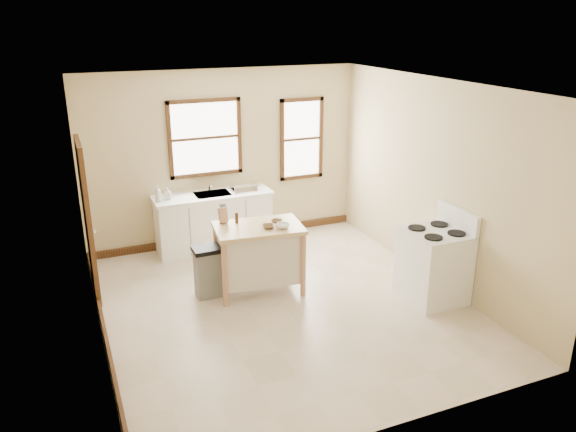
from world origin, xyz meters
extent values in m
plane|color=beige|center=(0.00, 0.00, 0.00)|extent=(5.00, 5.00, 0.00)
plane|color=white|center=(0.00, 0.00, 2.80)|extent=(5.00, 5.00, 0.00)
cube|color=tan|center=(0.00, 2.50, 1.40)|extent=(4.50, 0.04, 2.80)
cube|color=tan|center=(-2.25, 0.00, 1.40)|extent=(0.04, 5.00, 2.80)
cube|color=tan|center=(2.25, 0.00, 1.40)|extent=(0.04, 5.00, 2.80)
cube|color=#381D0F|center=(-2.21, 1.30, 1.05)|extent=(0.06, 0.90, 2.10)
cube|color=#381D0F|center=(0.00, 2.47, 0.06)|extent=(4.50, 0.04, 0.12)
cube|color=#381D0F|center=(-2.22, 0.00, 0.06)|extent=(0.04, 5.00, 0.12)
cylinder|color=silver|center=(-0.30, 2.38, 1.03)|extent=(0.03, 0.03, 0.22)
imported|color=#B2B2B2|center=(-1.15, 2.13, 1.04)|extent=(0.10, 0.10, 0.25)
imported|color=#B2B2B2|center=(-1.00, 2.18, 1.01)|extent=(0.10, 0.10, 0.18)
cylinder|color=#3C2010|center=(-0.36, 0.75, 1.01)|extent=(0.06, 0.06, 0.15)
imported|color=brown|center=(-0.04, 0.41, 0.96)|extent=(0.22, 0.22, 0.04)
imported|color=brown|center=(0.14, 0.56, 0.96)|extent=(0.21, 0.21, 0.04)
imported|color=white|center=(0.13, 0.34, 0.97)|extent=(0.19, 0.19, 0.06)
camera|label=1|loc=(-2.45, -6.00, 3.57)|focal=35.00mm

